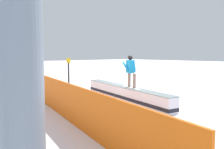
{
  "coord_description": "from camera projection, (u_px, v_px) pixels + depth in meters",
  "views": [
    {
      "loc": [
        -7.92,
        7.8,
        2.21
      ],
      "look_at": [
        -0.31,
        1.06,
        1.3
      ],
      "focal_mm": 37.03,
      "sensor_mm": 36.0,
      "label": 1
    }
  ],
  "objects": [
    {
      "name": "snowboarder",
      "position": [
        131.0,
        70.0,
        10.69
      ],
      "size": [
        1.5,
        0.72,
        1.49
      ],
      "color": "silver",
      "rests_on": "grind_box"
    },
    {
      "name": "safety_fence",
      "position": [
        56.0,
        95.0,
        8.8
      ],
      "size": [
        13.34,
        2.76,
        1.26
      ],
      "primitive_type": "cube",
      "rotation": [
        0.0,
        0.0,
        -0.2
      ],
      "color": "orange",
      "rests_on": "ground_plane"
    },
    {
      "name": "grind_box",
      "position": [
        124.0,
        93.0,
        11.23
      ],
      "size": [
        6.63,
        1.88,
        0.65
      ],
      "color": "white",
      "rests_on": "ground_plane"
    },
    {
      "name": "ground_plane",
      "position": [
        124.0,
        99.0,
        11.26
      ],
      "size": [
        120.0,
        120.0,
        0.0
      ],
      "primitive_type": "plane",
      "color": "white"
    },
    {
      "name": "trail_marker",
      "position": [
        69.0,
        73.0,
        14.31
      ],
      "size": [
        0.4,
        0.1,
        1.95
      ],
      "color": "#262628",
      "rests_on": "ground_plane"
    }
  ]
}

